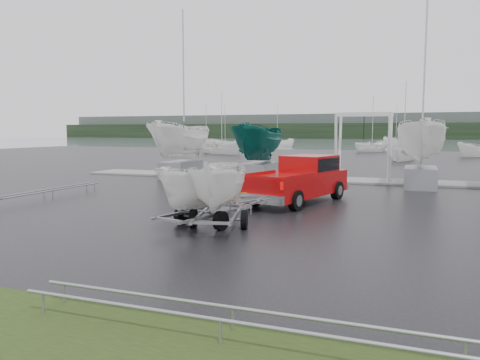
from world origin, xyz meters
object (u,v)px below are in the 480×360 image
(pickup_truck, at_px, (302,178))
(boat_hoist, at_px, (364,137))
(trailer_parked, at_px, (219,147))
(trailer_hitched, at_px, (204,150))

(pickup_truck, relative_size, boat_hoist, 1.51)
(trailer_parked, xyz_separation_m, boat_hoist, (2.83, 15.27, 0.14))
(pickup_truck, relative_size, trailer_parked, 1.34)
(trailer_hitched, height_order, trailer_parked, trailer_parked)
(pickup_truck, xyz_separation_m, trailer_hitched, (-1.69, -6.22, 1.41))
(trailer_parked, bearing_deg, boat_hoist, 65.20)
(trailer_parked, relative_size, boat_hoist, 1.13)
(trailer_parked, bearing_deg, pickup_truck, 64.77)
(trailer_parked, distance_m, boat_hoist, 15.53)
(trailer_hitched, height_order, boat_hoist, trailer_hitched)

